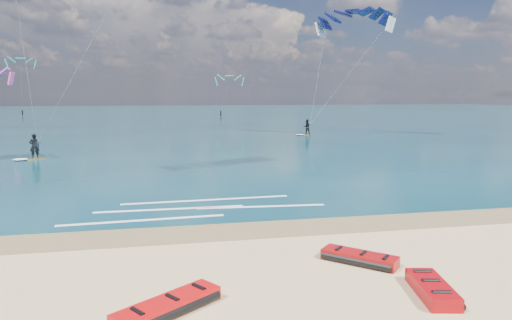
% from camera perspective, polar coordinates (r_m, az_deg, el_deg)
% --- Properties ---
extents(ground, '(320.00, 320.00, 0.00)m').
position_cam_1_polar(ground, '(53.77, -10.98, 2.59)').
color(ground, tan).
rests_on(ground, ground).
extents(wet_sand_strip, '(320.00, 2.40, 0.01)m').
position_cam_1_polar(wet_sand_strip, '(17.30, -10.10, -9.09)').
color(wet_sand_strip, brown).
rests_on(wet_sand_strip, ground).
extents(sea, '(320.00, 200.00, 0.04)m').
position_cam_1_polar(sea, '(117.64, -11.20, 5.55)').
color(sea, '#0B353F').
rests_on(sea, ground).
extents(packed_kite_left, '(2.99, 2.59, 0.39)m').
position_cam_1_polar(packed_kite_left, '(11.52, -10.94, -18.27)').
color(packed_kite_left, red).
rests_on(packed_kite_left, ground).
extents(packed_kite_mid, '(2.49, 2.45, 0.37)m').
position_cam_1_polar(packed_kite_mid, '(14.65, 12.78, -12.42)').
color(packed_kite_mid, '#A80B0D').
rests_on(packed_kite_mid, ground).
extents(packed_kite_right, '(1.54, 2.39, 0.41)m').
position_cam_1_polar(packed_kite_right, '(13.01, 21.10, -15.49)').
color(packed_kite_right, '#A9070C').
rests_on(packed_kite_right, ground).
extents(kitesurfer_main, '(12.31, 11.84, 16.31)m').
position_cam_1_polar(kitesurfer_main, '(34.86, -24.38, 12.73)').
color(kitesurfer_main, gold).
rests_on(kitesurfer_main, sea).
extents(kitesurfer_far, '(12.36, 7.62, 16.73)m').
position_cam_1_polar(kitesurfer_far, '(57.44, 9.62, 11.96)').
color(kitesurfer_far, gold).
rests_on(kitesurfer_far, sea).
extents(shoreline_foam, '(11.46, 3.66, 0.01)m').
position_cam_1_polar(shoreline_foam, '(20.79, -7.54, -5.97)').
color(shoreline_foam, white).
rests_on(shoreline_foam, ground).
extents(distant_kites, '(52.14, 42.32, 13.26)m').
position_cam_1_polar(distant_kites, '(100.39, -20.90, 7.81)').
color(distant_kites, teal).
rests_on(distant_kites, ground).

